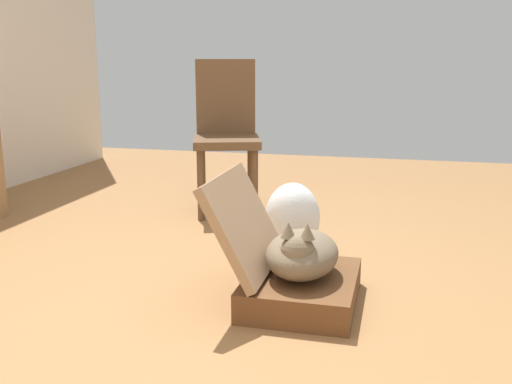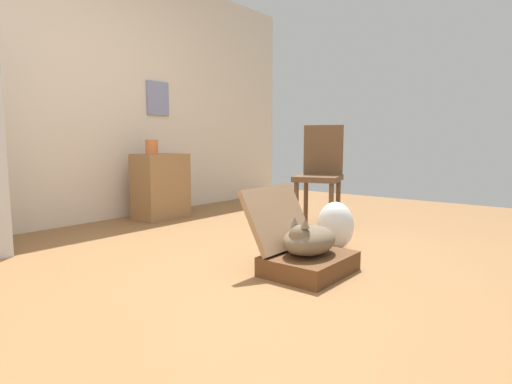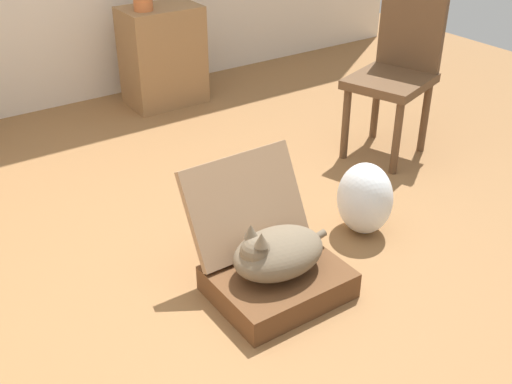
{
  "view_description": "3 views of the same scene",
  "coord_description": "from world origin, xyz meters",
  "px_view_note": "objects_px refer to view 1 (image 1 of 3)",
  "views": [
    {
      "loc": [
        -1.91,
        -0.67,
        0.94
      ],
      "look_at": [
        0.23,
        -0.12,
        0.44
      ],
      "focal_mm": 40.48,
      "sensor_mm": 36.0,
      "label": 1
    },
    {
      "loc": [
        -1.91,
        -1.61,
        0.8
      ],
      "look_at": [
        0.45,
        0.29,
        0.43
      ],
      "focal_mm": 29.34,
      "sensor_mm": 36.0,
      "label": 2
    },
    {
      "loc": [
        -1.02,
        -1.95,
        1.66
      ],
      "look_at": [
        0.24,
        -0.11,
        0.38
      ],
      "focal_mm": 43.88,
      "sensor_mm": 36.0,
      "label": 3
    }
  ],
  "objects_px": {
    "suitcase_base": "(302,289)",
    "plastic_bag_white": "(292,218)",
    "cat": "(302,253)",
    "chair": "(226,131)"
  },
  "relations": [
    {
      "from": "plastic_bag_white",
      "to": "cat",
      "type": "bearing_deg",
      "value": -166.19
    },
    {
      "from": "cat",
      "to": "chair",
      "type": "distance_m",
      "value": 1.57
    },
    {
      "from": "plastic_bag_white",
      "to": "chair",
      "type": "distance_m",
      "value": 0.99
    },
    {
      "from": "plastic_bag_white",
      "to": "chair",
      "type": "height_order",
      "value": "chair"
    },
    {
      "from": "cat",
      "to": "chair",
      "type": "relative_size",
      "value": 0.5
    },
    {
      "from": "suitcase_base",
      "to": "plastic_bag_white",
      "type": "bearing_deg",
      "value": 14.08
    },
    {
      "from": "cat",
      "to": "plastic_bag_white",
      "type": "xyz_separation_m",
      "value": [
        0.62,
        0.15,
        -0.03
      ]
    },
    {
      "from": "cat",
      "to": "plastic_bag_white",
      "type": "distance_m",
      "value": 0.64
    },
    {
      "from": "cat",
      "to": "plastic_bag_white",
      "type": "bearing_deg",
      "value": 13.81
    },
    {
      "from": "chair",
      "to": "cat",
      "type": "bearing_deg",
      "value": -80.33
    }
  ]
}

